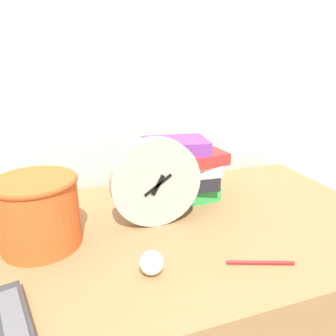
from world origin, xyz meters
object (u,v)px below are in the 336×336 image
crumpled_paper_ball (152,263)px  desk_clock (156,183)px  basket (38,210)px  tv_remote (13,320)px  pen (260,263)px  book_stack (178,171)px

crumpled_paper_ball → desk_clock: bearing=70.0°
desk_clock → basket: 0.28m
tv_remote → pen: size_ratio=1.37×
desk_clock → book_stack: 0.16m
desk_clock → pen: 0.30m
tv_remote → pen: tv_remote is taller
basket → tv_remote: basket is taller
tv_remote → pen: bearing=0.9°
tv_remote → crumpled_paper_ball: 0.25m
tv_remote → crumpled_paper_ball: bearing=12.3°
crumpled_paper_ball → pen: bearing=-11.9°
book_stack → basket: bearing=-161.4°
book_stack → tv_remote: (-0.42, -0.36, -0.08)m
desk_clock → tv_remote: desk_clock is taller
desk_clock → crumpled_paper_ball: desk_clock is taller
desk_clock → basket: (-0.27, -0.01, -0.03)m
desk_clock → basket: size_ratio=1.23×
pen → crumpled_paper_ball: bearing=168.1°
basket → book_stack: bearing=18.6°
book_stack → crumpled_paper_ball: book_stack is taller
desk_clock → book_stack: size_ratio=0.87×
pen → book_stack: bearing=97.8°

